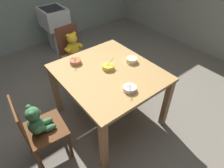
{
  "coord_description": "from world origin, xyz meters",
  "views": [
    {
      "loc": [
        1.38,
        -1.05,
        2.02
      ],
      "look_at": [
        0.0,
        0.05,
        0.54
      ],
      "focal_mm": 30.92,
      "sensor_mm": 36.0,
      "label": 1
    }
  ],
  "objects_px": {
    "teddy_chair_near_left": "(74,51)",
    "sink_basin": "(55,24)",
    "dining_table": "(109,79)",
    "teddy_chair_near_front": "(38,126)",
    "porridge_bowl_cream_far_center": "(132,60)",
    "porridge_bowl_terracotta_near_left": "(75,61)",
    "porridge_bowl_white_near_right": "(130,88)",
    "porridge_bowl_yellow_center": "(108,67)"
  },
  "relations": [
    {
      "from": "teddy_chair_near_left",
      "to": "sink_basin",
      "type": "relative_size",
      "value": 1.09
    },
    {
      "from": "teddy_chair_near_left",
      "to": "sink_basin",
      "type": "xyz_separation_m",
      "value": [
        -1.12,
        0.23,
        0.0
      ]
    },
    {
      "from": "dining_table",
      "to": "teddy_chair_near_front",
      "type": "height_order",
      "value": "teddy_chair_near_front"
    },
    {
      "from": "teddy_chair_near_front",
      "to": "porridge_bowl_cream_far_center",
      "type": "relative_size",
      "value": 6.34
    },
    {
      "from": "porridge_bowl_terracotta_near_left",
      "to": "porridge_bowl_white_near_right",
      "type": "distance_m",
      "value": 0.77
    },
    {
      "from": "porridge_bowl_white_near_right",
      "to": "dining_table",
      "type": "bearing_deg",
      "value": 175.79
    },
    {
      "from": "porridge_bowl_cream_far_center",
      "to": "sink_basin",
      "type": "relative_size",
      "value": 0.16
    },
    {
      "from": "porridge_bowl_yellow_center",
      "to": "sink_basin",
      "type": "distance_m",
      "value": 2.03
    },
    {
      "from": "teddy_chair_near_left",
      "to": "porridge_bowl_white_near_right",
      "type": "distance_m",
      "value": 1.33
    },
    {
      "from": "teddy_chair_near_front",
      "to": "porridge_bowl_cream_far_center",
      "type": "height_order",
      "value": "teddy_chair_near_front"
    },
    {
      "from": "porridge_bowl_terracotta_near_left",
      "to": "porridge_bowl_white_near_right",
      "type": "height_order",
      "value": "porridge_bowl_terracotta_near_left"
    },
    {
      "from": "teddy_chair_near_front",
      "to": "teddy_chair_near_left",
      "type": "xyz_separation_m",
      "value": [
        -0.96,
        0.96,
        0.03
      ]
    },
    {
      "from": "teddy_chair_near_left",
      "to": "porridge_bowl_yellow_center",
      "type": "xyz_separation_m",
      "value": [
        0.89,
        -0.04,
        0.23
      ]
    },
    {
      "from": "porridge_bowl_terracotta_near_left",
      "to": "teddy_chair_near_front",
      "type": "bearing_deg",
      "value": -59.76
    },
    {
      "from": "teddy_chair_near_left",
      "to": "porridge_bowl_white_near_right",
      "type": "relative_size",
      "value": 6.53
    },
    {
      "from": "porridge_bowl_cream_far_center",
      "to": "porridge_bowl_yellow_center",
      "type": "bearing_deg",
      "value": -102.19
    },
    {
      "from": "dining_table",
      "to": "porridge_bowl_terracotta_near_left",
      "type": "bearing_deg",
      "value": -151.62
    },
    {
      "from": "porridge_bowl_yellow_center",
      "to": "porridge_bowl_cream_far_center",
      "type": "distance_m",
      "value": 0.31
    },
    {
      "from": "teddy_chair_near_left",
      "to": "porridge_bowl_terracotta_near_left",
      "type": "relative_size",
      "value": 6.61
    },
    {
      "from": "teddy_chair_near_front",
      "to": "porridge_bowl_yellow_center",
      "type": "relative_size",
      "value": 5.85
    },
    {
      "from": "sink_basin",
      "to": "porridge_bowl_yellow_center",
      "type": "bearing_deg",
      "value": -7.55
    },
    {
      "from": "porridge_bowl_yellow_center",
      "to": "sink_basin",
      "type": "height_order",
      "value": "porridge_bowl_yellow_center"
    },
    {
      "from": "porridge_bowl_cream_far_center",
      "to": "teddy_chair_near_left",
      "type": "bearing_deg",
      "value": -164.52
    },
    {
      "from": "teddy_chair_near_front",
      "to": "sink_basin",
      "type": "xyz_separation_m",
      "value": [
        -2.08,
        1.18,
        0.03
      ]
    },
    {
      "from": "teddy_chair_near_front",
      "to": "porridge_bowl_white_near_right",
      "type": "height_order",
      "value": "porridge_bowl_white_near_right"
    },
    {
      "from": "teddy_chair_near_left",
      "to": "porridge_bowl_cream_far_center",
      "type": "distance_m",
      "value": 1.01
    },
    {
      "from": "porridge_bowl_terracotta_near_left",
      "to": "sink_basin",
      "type": "xyz_separation_m",
      "value": [
        -1.68,
        0.5,
        -0.23
      ]
    },
    {
      "from": "teddy_chair_near_front",
      "to": "teddy_chair_near_left",
      "type": "height_order",
      "value": "teddy_chair_near_left"
    },
    {
      "from": "dining_table",
      "to": "teddy_chair_near_left",
      "type": "height_order",
      "value": "teddy_chair_near_left"
    },
    {
      "from": "teddy_chair_near_left",
      "to": "porridge_bowl_yellow_center",
      "type": "height_order",
      "value": "teddy_chair_near_left"
    },
    {
      "from": "teddy_chair_near_front",
      "to": "porridge_bowl_cream_far_center",
      "type": "bearing_deg",
      "value": 5.38
    },
    {
      "from": "teddy_chair_near_front",
      "to": "dining_table",
      "type": "bearing_deg",
      "value": 6.72
    },
    {
      "from": "teddy_chair_near_left",
      "to": "sink_basin",
      "type": "bearing_deg",
      "value": 165.46
    },
    {
      "from": "dining_table",
      "to": "sink_basin",
      "type": "bearing_deg",
      "value": 171.79
    },
    {
      "from": "porridge_bowl_yellow_center",
      "to": "sink_basin",
      "type": "xyz_separation_m",
      "value": [
        -2.0,
        0.27,
        -0.23
      ]
    },
    {
      "from": "dining_table",
      "to": "teddy_chair_near_left",
      "type": "xyz_separation_m",
      "value": [
        -0.93,
        0.07,
        -0.1
      ]
    },
    {
      "from": "dining_table",
      "to": "porridge_bowl_white_near_right",
      "type": "bearing_deg",
      "value": -4.21
    },
    {
      "from": "teddy_chair_near_front",
      "to": "teddy_chair_near_left",
      "type": "distance_m",
      "value": 1.35
    },
    {
      "from": "porridge_bowl_white_near_right",
      "to": "teddy_chair_near_left",
      "type": "bearing_deg",
      "value": 175.74
    },
    {
      "from": "dining_table",
      "to": "porridge_bowl_white_near_right",
      "type": "xyz_separation_m",
      "value": [
        0.38,
        -0.03,
        0.13
      ]
    },
    {
      "from": "teddy_chair_near_front",
      "to": "sink_basin",
      "type": "relative_size",
      "value": 1.02
    },
    {
      "from": "dining_table",
      "to": "porridge_bowl_white_near_right",
      "type": "distance_m",
      "value": 0.4
    }
  ]
}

